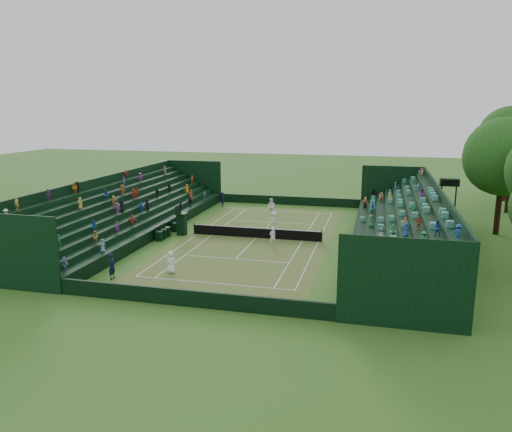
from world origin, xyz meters
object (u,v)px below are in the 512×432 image
object	(u,v)px
umpire_chair	(181,221)
player_near_east	(273,237)
player_far_west	(271,207)
player_far_east	(274,221)
player_near_west	(171,262)
tennis_net	(256,232)

from	to	relation	value
umpire_chair	player_near_east	world-z (taller)	umpire_chair
player_far_west	player_far_east	bearing A→B (deg)	-51.67
player_near_east	player_far_west	xyz separation A→B (m)	(-2.65, 11.83, 0.11)
player_near_west	player_far_east	bearing A→B (deg)	-118.07
player_far_east	tennis_net	bearing A→B (deg)	-145.68
tennis_net	player_near_west	xyz separation A→B (m)	(-3.45, -10.59, 0.27)
player_near_west	player_far_west	xyz separation A→B (m)	(2.74, 20.30, 0.12)
player_near_west	player_far_east	distance (m)	14.60
player_far_west	player_far_east	world-z (taller)	player_far_west
player_far_west	player_far_east	distance (m)	6.57
umpire_chair	player_far_east	xyz separation A→B (m)	(7.72, 3.79, -0.39)
tennis_net	player_far_east	xyz separation A→B (m)	(0.91, 3.35, 0.36)
player_near_east	player_far_west	bearing A→B (deg)	-116.07
player_near_west	umpire_chair	bearing A→B (deg)	-82.37
tennis_net	umpire_chair	world-z (taller)	umpire_chair
player_far_west	tennis_net	bearing A→B (deg)	-61.75
player_far_east	player_near_west	bearing A→B (deg)	-147.88
umpire_chair	player_near_east	xyz separation A→B (m)	(8.75, -1.67, -0.48)
player_near_east	player_far_west	size ratio (longest dim) A/B	0.88
player_near_east	player_far_east	distance (m)	5.56
umpire_chair	player_near_west	bearing A→B (deg)	-71.68
tennis_net	player_far_west	size ratio (longest dim) A/B	6.39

